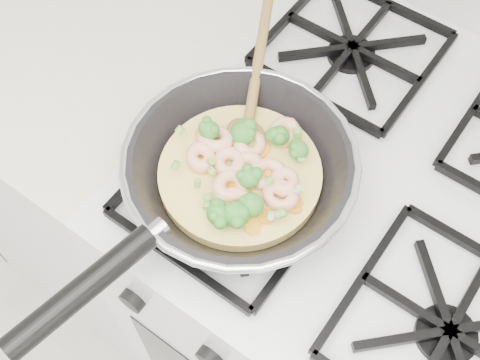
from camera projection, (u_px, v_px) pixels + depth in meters
The scene contains 3 objects.
stove at pixel (342, 295), 1.17m from camera, with size 0.60×0.60×0.92m.
counter_left at pixel (47, 105), 1.42m from camera, with size 1.00×0.60×0.90m.
skillet at pixel (238, 171), 0.74m from camera, with size 0.29×0.59×0.10m.
Camera 1 is at (0.08, 1.25, 1.58)m, focal length 45.67 mm.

